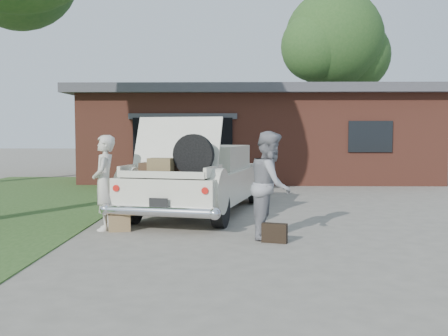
{
  "coord_description": "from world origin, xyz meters",
  "views": [
    {
      "loc": [
        0.22,
        -8.85,
        1.76
      ],
      "look_at": [
        0.0,
        0.6,
        1.1
      ],
      "focal_mm": 42.0,
      "sensor_mm": 36.0,
      "label": 1
    }
  ],
  "objects": [
    {
      "name": "sedan",
      "position": [
        -0.55,
        2.41,
        0.75
      ],
      "size": [
        3.03,
        5.39,
        2.04
      ],
      "rotation": [
        0.0,
        0.0,
        -0.22
      ],
      "color": "beige",
      "rests_on": "ground"
    },
    {
      "name": "woman_right",
      "position": [
        0.79,
        -0.25,
        0.88
      ],
      "size": [
        0.8,
        0.95,
        1.77
      ],
      "primitive_type": "imported",
      "rotation": [
        0.0,
        0.0,
        1.41
      ],
      "color": "gray",
      "rests_on": "ground"
    },
    {
      "name": "house",
      "position": [
        0.98,
        11.47,
        1.67
      ],
      "size": [
        12.8,
        7.8,
        3.3
      ],
      "color": "brown",
      "rests_on": "ground"
    },
    {
      "name": "tree_right",
      "position": [
        5.16,
        17.72,
        6.07
      ],
      "size": [
        5.63,
        4.9,
        8.8
      ],
      "color": "#38281E",
      "rests_on": "ground"
    },
    {
      "name": "suitcase_right",
      "position": [
        0.83,
        -0.64,
        0.15
      ],
      "size": [
        0.42,
        0.24,
        0.31
      ],
      "primitive_type": "cube",
      "rotation": [
        0.0,
        0.0,
        -0.31
      ],
      "color": "black",
      "rests_on": "ground"
    },
    {
      "name": "woman_left",
      "position": [
        -2.13,
        0.38,
        0.85
      ],
      "size": [
        0.47,
        0.66,
        1.7
      ],
      "primitive_type": "imported",
      "rotation": [
        0.0,
        0.0,
        -1.47
      ],
      "color": "beige",
      "rests_on": "ground"
    },
    {
      "name": "suitcase_left",
      "position": [
        -1.83,
        0.21,
        0.15
      ],
      "size": [
        0.4,
        0.2,
        0.29
      ],
      "primitive_type": "cube",
      "rotation": [
        0.0,
        0.0,
        0.22
      ],
      "color": "olive",
      "rests_on": "ground"
    },
    {
      "name": "ground",
      "position": [
        0.0,
        0.0,
        0.0
      ],
      "size": [
        90.0,
        90.0,
        0.0
      ],
      "primitive_type": "plane",
      "color": "gray",
      "rests_on": "ground"
    }
  ]
}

